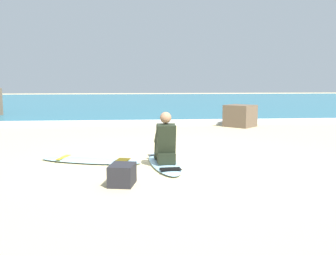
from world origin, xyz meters
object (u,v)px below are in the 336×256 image
surfboard_main (164,163)px  shoreline_rock (240,116)px  surfer_seated (165,143)px  surfboard_spare_near (91,160)px  beach_bag (122,175)px

surfboard_main → shoreline_rock: shoreline_rock is taller
surfer_seated → surfboard_spare_near: bearing=161.9°
shoreline_rock → beach_bag: 8.05m
shoreline_rock → beach_bag: shoreline_rock is taller
beach_bag → shoreline_rock: bearing=61.4°
surfboard_spare_near → shoreline_rock: (4.53, 5.36, 0.34)m
surfboard_main → beach_bag: 1.56m
surfboard_main → shoreline_rock: size_ratio=2.39×
surfer_seated → beach_bag: (-0.77, -1.23, -0.28)m
surfer_seated → shoreline_rock: (3.09, 5.83, -0.06)m
surfboard_spare_near → beach_bag: size_ratio=4.44×
beach_bag → surfer_seated: bearing=58.0°
surfer_seated → shoreline_rock: bearing=62.1°
shoreline_rock → beach_bag: size_ratio=1.89×
surfboard_spare_near → beach_bag: 1.83m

